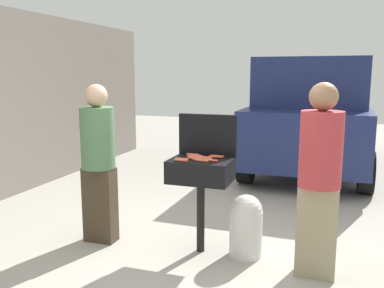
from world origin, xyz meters
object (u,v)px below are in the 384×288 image
at_px(hot_dog_13, 211,160).
at_px(hot_dog_5, 181,160).
at_px(person_left, 98,158).
at_px(hot_dog_11, 182,159).
at_px(hot_dog_9, 193,155).
at_px(hot_dog_7, 194,157).
at_px(hot_dog_8, 194,157).
at_px(hot_dog_12, 206,158).
at_px(person_right, 319,174).
at_px(hot_dog_3, 215,157).
at_px(parked_minivan, 313,114).
at_px(hot_dog_2, 199,160).
at_px(hot_dog_10, 206,159).
at_px(hot_dog_6, 197,156).
at_px(bbq_grill, 201,174).
at_px(hot_dog_0, 217,156).
at_px(hot_dog_1, 202,161).
at_px(propane_tank, 246,224).
at_px(hot_dog_4, 195,159).

bearing_deg(hot_dog_13, hot_dog_5, -162.16).
xyz_separation_m(hot_dog_5, person_left, (-0.94, 0.07, -0.05)).
distance_m(hot_dog_5, hot_dog_11, 0.05).
distance_m(hot_dog_5, hot_dog_9, 0.30).
distance_m(hot_dog_7, hot_dog_11, 0.17).
bearing_deg(hot_dog_8, hot_dog_9, 112.37).
height_order(hot_dog_12, person_right, person_right).
relative_size(hot_dog_3, parked_minivan, 0.03).
relative_size(hot_dog_2, hot_dog_10, 1.00).
height_order(hot_dog_6, person_right, person_right).
relative_size(bbq_grill, hot_dog_0, 7.26).
relative_size(hot_dog_1, hot_dog_11, 1.00).
bearing_deg(propane_tank, hot_dog_2, -165.19).
distance_m(bbq_grill, hot_dog_12, 0.17).
bearing_deg(hot_dog_12, hot_dog_8, -164.51).
xyz_separation_m(hot_dog_12, person_left, (-1.12, -0.13, -0.05)).
bearing_deg(hot_dog_10, hot_dog_7, 160.16).
bearing_deg(hot_dog_9, hot_dog_4, -64.25).
height_order(hot_dog_3, hot_dog_6, same).
distance_m(hot_dog_4, person_right, 1.16).
height_order(hot_dog_3, parked_minivan, parked_minivan).
height_order(hot_dog_5, hot_dog_6, same).
bearing_deg(parked_minivan, hot_dog_6, 78.73).
xyz_separation_m(hot_dog_12, hot_dog_13, (0.09, -0.11, 0.00)).
xyz_separation_m(hot_dog_2, person_left, (-1.10, -0.02, -0.05)).
bearing_deg(hot_dog_13, parked_minivan, 80.62).
xyz_separation_m(hot_dog_6, hot_dog_12, (0.11, -0.06, 0.00)).
bearing_deg(hot_dog_8, hot_dog_1, -43.97).
xyz_separation_m(hot_dog_3, hot_dog_7, (-0.20, -0.06, 0.00)).
relative_size(hot_dog_5, parked_minivan, 0.03).
bearing_deg(hot_dog_0, hot_dog_11, -139.48).
relative_size(hot_dog_3, hot_dog_11, 1.00).
height_order(hot_dog_9, hot_dog_11, same).
relative_size(bbq_grill, hot_dog_11, 7.26).
height_order(hot_dog_6, hot_dog_11, same).
bearing_deg(hot_dog_7, hot_dog_6, 78.12).
relative_size(hot_dog_1, hot_dog_9, 1.00).
distance_m(hot_dog_13, propane_tank, 0.72).
bearing_deg(hot_dog_5, hot_dog_0, 47.24).
bearing_deg(hot_dog_7, person_left, -172.32).
height_order(hot_dog_12, hot_dog_13, same).
relative_size(hot_dog_1, parked_minivan, 0.03).
bearing_deg(hot_dog_12, person_left, -173.33).
bearing_deg(person_right, hot_dog_11, 7.35).
distance_m(hot_dog_6, person_right, 1.21).
bearing_deg(hot_dog_10, hot_dog_9, 141.47).
height_order(hot_dog_1, hot_dog_4, same).
bearing_deg(hot_dog_11, hot_dog_2, 10.51).
distance_m(hot_dog_12, parked_minivan, 4.24).
relative_size(hot_dog_3, propane_tank, 0.21).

